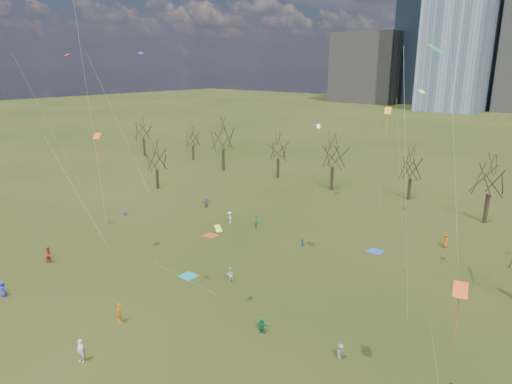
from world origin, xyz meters
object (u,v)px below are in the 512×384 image
Objects in this scene: person_0 at (3,289)px; blanket_teal at (188,276)px; blanket_navy at (375,251)px; person_4 at (119,313)px; person_1 at (81,351)px; person_2 at (49,255)px; blanket_crimson at (211,235)px.

blanket_teal is at bearing 41.96° from person_0.
person_0 is (-9.83, -13.50, 0.71)m from blanket_teal.
person_4 reaches higher than blanket_navy.
person_2 is at bearing 147.35° from person_1.
blanket_crimson is 0.93× the size of person_4.
person_0 is (-21.32, -31.20, 0.71)m from blanket_navy.
person_2 is at bearing -114.01° from blanket_crimson.
blanket_crimson is 1.11× the size of person_0.
blanket_teal is 1.11× the size of person_0.
blanket_crimson is 20.30m from person_4.
person_0 is at bearing -126.06° from blanket_teal.
person_0 is at bearing 49.04° from person_4.
blanket_navy is 28.59m from person_4.
blanket_teal and blanket_navy have the same top height.
blanket_crimson is at bearing 69.04° from person_0.
blanket_crimson is (-17.72, -8.46, 0.00)m from blanket_navy.
person_2 reaches higher than blanket_navy.
person_0 is 0.82× the size of person_1.
blanket_teal is 9.53m from person_4.
blanket_navy is 35.45m from person_2.
person_2 reaches higher than person_1.
blanket_navy is 0.91× the size of person_1.
person_2 is 15.78m from person_4.
blanket_crimson is at bearing 102.13° from person_1.
person_1 is at bearing 145.39° from person_4.
blanket_crimson is 18.15m from person_2.
person_2 is at bearing 109.48° from person_0.
person_4 is (2.05, -9.27, 0.84)m from blanket_teal.
person_0 is at bearing -157.33° from person_2.
person_1 is 0.94× the size of person_2.
person_2 is (-25.10, -25.02, 0.92)m from blanket_navy.
blanket_teal is 16.71m from person_0.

